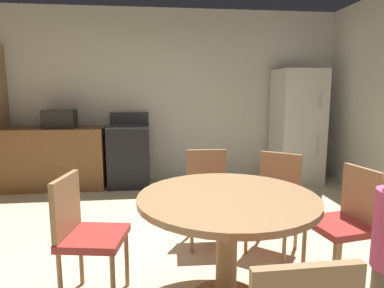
{
  "coord_description": "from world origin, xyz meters",
  "views": [
    {
      "loc": [
        -0.07,
        -2.31,
        1.41
      ],
      "look_at": [
        0.32,
        1.11,
        0.87
      ],
      "focal_mm": 30.69,
      "sensor_mm": 36.0,
      "label": 1
    }
  ],
  "objects_px": {
    "chair_northeast": "(275,195)",
    "microwave": "(60,119)",
    "chair_west": "(84,230)",
    "chair_north": "(208,190)",
    "refrigerator": "(297,126)",
    "dining_table": "(227,219)",
    "oven_range": "(129,155)",
    "chair_east": "(348,218)"
  },
  "relations": [
    {
      "from": "microwave",
      "to": "dining_table",
      "type": "distance_m",
      "value": 3.53
    },
    {
      "from": "oven_range",
      "to": "dining_table",
      "type": "distance_m",
      "value": 3.11
    },
    {
      "from": "chair_east",
      "to": "chair_northeast",
      "type": "bearing_deg",
      "value": -69.46
    },
    {
      "from": "chair_northeast",
      "to": "refrigerator",
      "type": "bearing_deg",
      "value": -168.53
    },
    {
      "from": "refrigerator",
      "to": "microwave",
      "type": "height_order",
      "value": "refrigerator"
    },
    {
      "from": "dining_table",
      "to": "chair_northeast",
      "type": "distance_m",
      "value": 0.96
    },
    {
      "from": "dining_table",
      "to": "chair_north",
      "type": "xyz_separation_m",
      "value": [
        0.03,
        0.95,
        -0.1
      ]
    },
    {
      "from": "refrigerator",
      "to": "chair_west",
      "type": "relative_size",
      "value": 2.02
    },
    {
      "from": "chair_northeast",
      "to": "chair_north",
      "type": "relative_size",
      "value": 1.0
    },
    {
      "from": "chair_east",
      "to": "chair_west",
      "type": "bearing_deg",
      "value": -9.57
    },
    {
      "from": "microwave",
      "to": "chair_north",
      "type": "height_order",
      "value": "microwave"
    },
    {
      "from": "oven_range",
      "to": "microwave",
      "type": "relative_size",
      "value": 2.5
    },
    {
      "from": "microwave",
      "to": "refrigerator",
      "type": "bearing_deg",
      "value": -0.8
    },
    {
      "from": "chair_northeast",
      "to": "chair_west",
      "type": "height_order",
      "value": "same"
    },
    {
      "from": "chair_west",
      "to": "chair_east",
      "type": "height_order",
      "value": "same"
    },
    {
      "from": "dining_table",
      "to": "chair_east",
      "type": "distance_m",
      "value": 0.96
    },
    {
      "from": "chair_west",
      "to": "chair_northeast",
      "type": "bearing_deg",
      "value": 30.11
    },
    {
      "from": "oven_range",
      "to": "refrigerator",
      "type": "relative_size",
      "value": 0.62
    },
    {
      "from": "chair_west",
      "to": "chair_north",
      "type": "bearing_deg",
      "value": 48.99
    },
    {
      "from": "chair_north",
      "to": "oven_range",
      "type": "bearing_deg",
      "value": -155.0
    },
    {
      "from": "dining_table",
      "to": "chair_northeast",
      "type": "xyz_separation_m",
      "value": [
        0.6,
        0.74,
        -0.1
      ]
    },
    {
      "from": "chair_north",
      "to": "chair_west",
      "type": "bearing_deg",
      "value": -48.99
    },
    {
      "from": "chair_west",
      "to": "oven_range",
      "type": "bearing_deg",
      "value": 97.86
    },
    {
      "from": "oven_range",
      "to": "chair_east",
      "type": "distance_m",
      "value": 3.35
    },
    {
      "from": "oven_range",
      "to": "microwave",
      "type": "height_order",
      "value": "microwave"
    },
    {
      "from": "chair_north",
      "to": "microwave",
      "type": "bearing_deg",
      "value": -135.89
    },
    {
      "from": "chair_northeast",
      "to": "chair_west",
      "type": "xyz_separation_m",
      "value": [
        -1.54,
        -0.58,
        0.0
      ]
    },
    {
      "from": "chair_northeast",
      "to": "chair_north",
      "type": "xyz_separation_m",
      "value": [
        -0.58,
        0.22,
        0.0
      ]
    },
    {
      "from": "oven_range",
      "to": "dining_table",
      "type": "bearing_deg",
      "value": -73.98
    },
    {
      "from": "microwave",
      "to": "chair_north",
      "type": "distance_m",
      "value": 2.81
    },
    {
      "from": "dining_table",
      "to": "chair_north",
      "type": "distance_m",
      "value": 0.96
    },
    {
      "from": "refrigerator",
      "to": "dining_table",
      "type": "xyz_separation_m",
      "value": [
        -1.76,
        -2.93,
        -0.28
      ]
    },
    {
      "from": "microwave",
      "to": "chair_west",
      "type": "height_order",
      "value": "microwave"
    },
    {
      "from": "microwave",
      "to": "chair_west",
      "type": "xyz_separation_m",
      "value": [
        0.9,
        -2.82,
        -0.53
      ]
    },
    {
      "from": "refrigerator",
      "to": "dining_table",
      "type": "bearing_deg",
      "value": -121.0
    },
    {
      "from": "microwave",
      "to": "chair_north",
      "type": "relative_size",
      "value": 0.51
    },
    {
      "from": "chair_northeast",
      "to": "chair_north",
      "type": "bearing_deg",
      "value": -71.12
    },
    {
      "from": "chair_northeast",
      "to": "chair_east",
      "type": "xyz_separation_m",
      "value": [
        0.34,
        -0.58,
        0.0
      ]
    },
    {
      "from": "oven_range",
      "to": "chair_northeast",
      "type": "xyz_separation_m",
      "value": [
        1.46,
        -2.25,
        0.03
      ]
    },
    {
      "from": "chair_northeast",
      "to": "microwave",
      "type": "bearing_deg",
      "value": -93.29
    },
    {
      "from": "oven_range",
      "to": "chair_east",
      "type": "height_order",
      "value": "oven_range"
    },
    {
      "from": "oven_range",
      "to": "chair_west",
      "type": "height_order",
      "value": "oven_range"
    }
  ]
}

